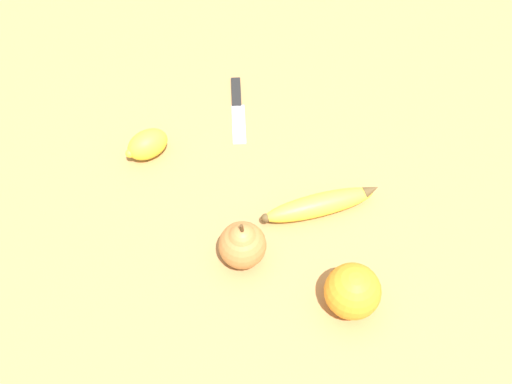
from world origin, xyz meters
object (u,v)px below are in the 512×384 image
object	(u,v)px
paring_knife	(238,106)
lemon	(147,144)
orange	(352,291)
banana	(321,204)
pear	(242,244)

from	to	relation	value
paring_knife	lemon	bearing A→B (deg)	32.62
orange	banana	bearing A→B (deg)	-129.52
lemon	paring_knife	xyz separation A→B (m)	(-0.17, 0.05, -0.02)
banana	pear	size ratio (longest dim) A/B	1.93
banana	pear	distance (m)	0.14
banana	lemon	bearing A→B (deg)	141.41
banana	paring_knife	bearing A→B (deg)	104.82
pear	banana	bearing A→B (deg)	163.59
banana	paring_knife	distance (m)	0.25
pear	paring_knife	world-z (taller)	pear
orange	paring_knife	distance (m)	0.40
orange	paring_knife	size ratio (longest dim) A/B	0.60
pear	paring_knife	bearing A→B (deg)	-138.53
pear	lemon	distance (m)	0.25
orange	lemon	bearing A→B (deg)	-92.12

